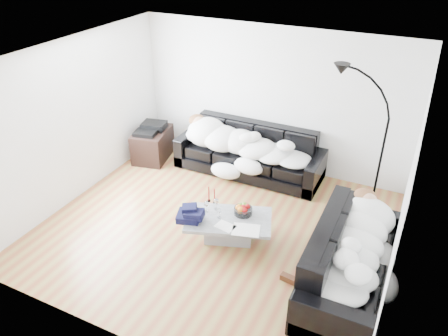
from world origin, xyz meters
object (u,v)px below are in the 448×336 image
at_px(candle_right, 214,196).
at_px(sleeper_back, 248,142).
at_px(sofa_back, 249,151).
at_px(wine_glass_a, 216,204).
at_px(sleeper_right, 355,246).
at_px(shoes, 297,277).
at_px(av_cabinet, 153,144).
at_px(wine_glass_b, 207,207).
at_px(stereo, 151,128).
at_px(fruit_bowl, 243,209).
at_px(candle_left, 209,194).
at_px(wine_glass_c, 219,213).
at_px(sofa_right, 352,259).
at_px(coffee_table, 229,228).
at_px(floor_lamp, 380,162).

bearing_deg(candle_right, sleeper_back, 94.68).
bearing_deg(sofa_back, wine_glass_a, -82.62).
relative_size(sleeper_right, wine_glass_a, 10.25).
xyz_separation_m(wine_glass_a, shoes, (1.44, -0.52, -0.40)).
bearing_deg(av_cabinet, sleeper_back, -4.44).
bearing_deg(sofa_back, wine_glass_b, -86.09).
xyz_separation_m(wine_glass_a, stereo, (-2.13, 1.48, 0.20)).
relative_size(fruit_bowl, wine_glass_a, 1.46).
distance_m(wine_glass_b, candle_left, 0.27).
bearing_deg(stereo, shoes, -41.42).
bearing_deg(wine_glass_a, wine_glass_c, -52.16).
bearing_deg(sleeper_right, sofa_right, 0.00).
bearing_deg(candle_right, sofa_right, -12.10).
xyz_separation_m(coffee_table, shoes, (1.18, -0.39, -0.13)).
bearing_deg(sofa_right, candle_right, 77.90).
height_order(coffee_table, wine_glass_a, wine_glass_a).
xyz_separation_m(fruit_bowl, candle_left, (-0.60, 0.07, 0.05)).
bearing_deg(shoes, floor_lamp, 89.26).
height_order(candle_right, shoes, candle_right).
bearing_deg(av_cabinet, wine_glass_a, -46.73).
distance_m(candle_right, floor_lamp, 2.47).
bearing_deg(shoes, sleeper_back, 145.37).
distance_m(candle_right, av_cabinet, 2.44).
bearing_deg(coffee_table, wine_glass_a, 154.16).
height_order(sleeper_back, wine_glass_b, sleeper_back).
xyz_separation_m(wine_glass_b, candle_right, (0.00, 0.25, 0.03)).
distance_m(sofa_back, fruit_bowl, 1.83).
height_order(sofa_back, shoes, sofa_back).
height_order(fruit_bowl, floor_lamp, floor_lamp).
bearing_deg(sleeper_right, shoes, 107.29).
height_order(fruit_bowl, wine_glass_a, wine_glass_a).
xyz_separation_m(sofa_back, candle_right, (0.13, -1.64, 0.04)).
distance_m(sleeper_right, shoes, 0.88).
xyz_separation_m(sleeper_right, coffee_table, (-1.79, 0.20, -0.47)).
bearing_deg(stereo, candle_left, -46.93).
height_order(sleeper_back, wine_glass_c, sleeper_back).
xyz_separation_m(sofa_right, coffee_table, (-1.79, 0.20, -0.27)).
relative_size(wine_glass_b, wine_glass_c, 1.16).
bearing_deg(shoes, coffee_table, -179.53).
xyz_separation_m(sleeper_right, wine_glass_a, (-2.05, 0.32, -0.20)).
bearing_deg(sleeper_right, candle_left, 78.38).
bearing_deg(sofa_back, sofa_right, -42.68).
height_order(sleeper_back, av_cabinet, sleeper_back).
bearing_deg(wine_glass_b, candle_right, 89.82).
relative_size(stereo, floor_lamp, 0.21).
xyz_separation_m(wine_glass_a, wine_glass_b, (-0.10, -0.12, -0.00)).
relative_size(sofa_right, av_cabinet, 2.59).
xyz_separation_m(sleeper_back, candle_right, (0.13, -1.59, -0.17)).
bearing_deg(candle_right, fruit_bowl, -7.73).
bearing_deg(av_cabinet, shoes, -41.17).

